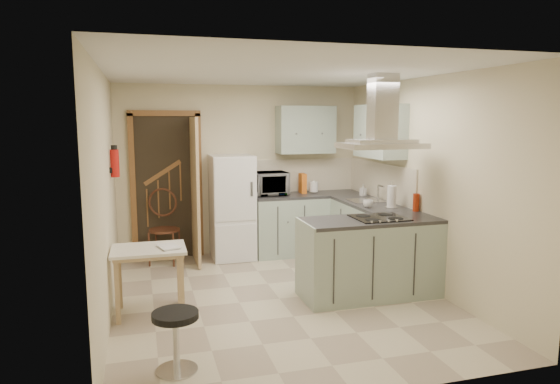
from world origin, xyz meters
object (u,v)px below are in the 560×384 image
object	(u,v)px
peninsula	(370,257)
drop_leaf_table	(150,281)
microwave	(266,184)
fridge	(232,207)
bentwood_chair	(164,230)
extractor_hood	(381,146)
stool	(176,341)

from	to	relation	value
peninsula	drop_leaf_table	bearing A→B (deg)	176.47
peninsula	drop_leaf_table	distance (m)	2.44
microwave	fridge	bearing A→B (deg)	-176.09
peninsula	bentwood_chair	world-z (taller)	bentwood_chair
fridge	drop_leaf_table	bearing A→B (deg)	-123.42
extractor_hood	bentwood_chair	xyz separation A→B (m)	(-2.29, 1.97, -1.25)
microwave	extractor_hood	bearing A→B (deg)	-69.33
extractor_hood	drop_leaf_table	world-z (taller)	extractor_hood
peninsula	fridge	bearing A→B (deg)	121.74
drop_leaf_table	stool	size ratio (longest dim) A/B	1.49
peninsula	extractor_hood	size ratio (longest dim) A/B	1.72
fridge	stool	world-z (taller)	fridge
peninsula	microwave	bearing A→B (deg)	109.23
drop_leaf_table	bentwood_chair	size ratio (longest dim) A/B	0.79
extractor_hood	stool	distance (m)	3.01
extractor_hood	bentwood_chair	world-z (taller)	extractor_hood
fridge	microwave	distance (m)	0.61
peninsula	stool	xyz separation A→B (m)	(-2.26, -1.16, -0.20)
bentwood_chair	drop_leaf_table	bearing A→B (deg)	-79.23
fridge	microwave	xyz separation A→B (m)	(0.52, 0.04, 0.32)
peninsula	drop_leaf_table	size ratio (longest dim) A/B	2.08
fridge	stool	xyz separation A→B (m)	(-1.04, -3.14, -0.50)
stool	fridge	bearing A→B (deg)	71.71
extractor_hood	microwave	world-z (taller)	extractor_hood
fridge	bentwood_chair	distance (m)	1.01
drop_leaf_table	bentwood_chair	distance (m)	1.84
bentwood_chair	fridge	bearing A→B (deg)	18.68
extractor_hood	microwave	xyz separation A→B (m)	(-0.81, 2.02, -0.65)
peninsula	stool	distance (m)	2.55
fridge	drop_leaf_table	size ratio (longest dim) A/B	2.01
microwave	bentwood_chair	bearing A→B (deg)	-179.02
peninsula	extractor_hood	world-z (taller)	extractor_hood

